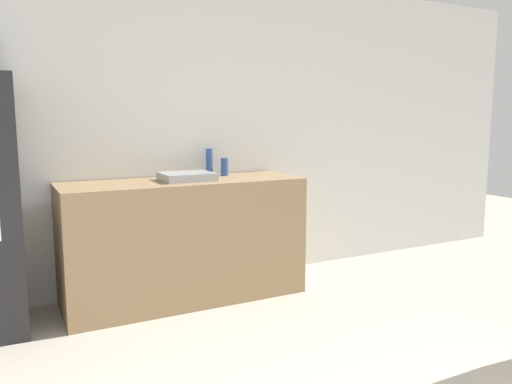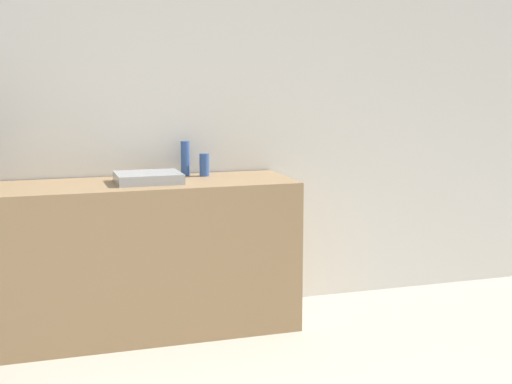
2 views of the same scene
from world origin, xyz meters
The scene contains 5 objects.
wall_back centered at (0.00, 3.34, 1.30)m, with size 8.00×0.06×2.60m, color silver.
counter centered at (0.13, 2.99, 0.47)m, with size 1.83×0.63×0.93m, color #937551.
sink_basin centered at (0.15, 2.97, 0.96)m, with size 0.39×0.33×0.06m, color #9EA3A8.
bottle_tall centered at (0.43, 3.21, 1.05)m, with size 0.06×0.06×0.22m, color #2D4C8C.
bottle_short centered at (0.54, 3.15, 1.01)m, with size 0.06×0.06×0.15m, color #2D4C8C.
Camera 2 is at (-0.52, -1.28, 1.56)m, focal length 50.00 mm.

